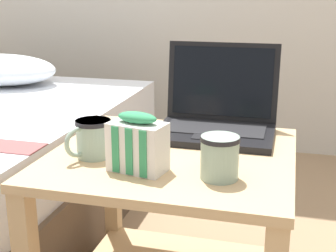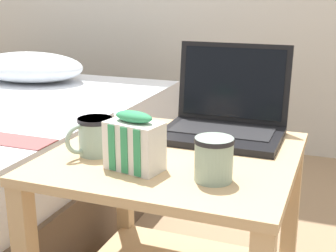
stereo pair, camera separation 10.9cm
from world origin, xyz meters
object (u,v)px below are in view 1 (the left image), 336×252
object	(u,v)px
laptop	(217,116)
mug_front_right	(92,137)
cell_phone	(111,133)
mug_front_left	(219,155)
snack_bag	(138,144)

from	to	relation	value
laptop	mug_front_right	size ratio (longest dim) A/B	2.74
laptop	cell_phone	bearing A→B (deg)	-161.08
mug_front_left	cell_phone	xyz separation A→B (m)	(-0.34, 0.23, -0.05)
mug_front_right	laptop	bearing A→B (deg)	47.21
mug_front_right	snack_bag	xyz separation A→B (m)	(0.13, -0.05, 0.01)
laptop	snack_bag	size ratio (longest dim) A/B	2.36
mug_front_left	snack_bag	world-z (taller)	snack_bag
snack_bag	laptop	bearing A→B (deg)	69.61
mug_front_left	cell_phone	bearing A→B (deg)	145.93
mug_front_left	mug_front_right	xyz separation A→B (m)	(-0.31, 0.05, -0.00)
mug_front_left	snack_bag	bearing A→B (deg)	-178.48
mug_front_left	mug_front_right	size ratio (longest dim) A/B	0.95
laptop	snack_bag	xyz separation A→B (m)	(-0.12, -0.33, 0.01)
laptop	mug_front_right	xyz separation A→B (m)	(-0.25, -0.27, 0.00)
laptop	mug_front_right	distance (m)	0.37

